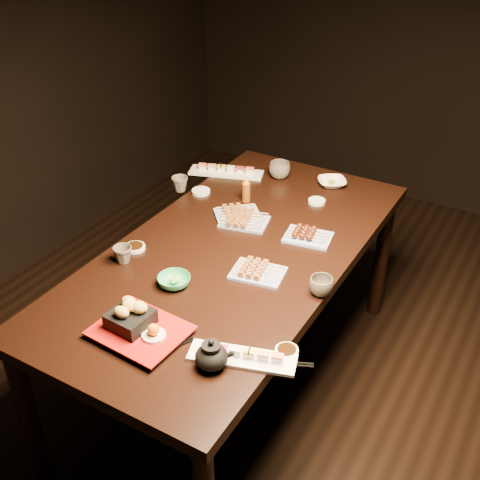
% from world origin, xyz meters
% --- Properties ---
extents(ground, '(5.00, 5.00, 0.00)m').
position_xyz_m(ground, '(0.00, 0.00, 0.00)').
color(ground, black).
rests_on(ground, ground).
extents(dining_table, '(1.32, 1.97, 0.75)m').
position_xyz_m(dining_table, '(-0.41, 0.25, 0.38)').
color(dining_table, black).
rests_on(dining_table, ground).
extents(sushi_platter_near, '(0.36, 0.20, 0.04)m').
position_xyz_m(sushi_platter_near, '(-0.05, -0.29, 0.77)').
color(sushi_platter_near, white).
rests_on(sushi_platter_near, dining_table).
extents(sushi_platter_far, '(0.39, 0.22, 0.05)m').
position_xyz_m(sushi_platter_far, '(-0.80, 0.84, 0.77)').
color(sushi_platter_far, white).
rests_on(sushi_platter_far, dining_table).
extents(yakitori_plate_center, '(0.23, 0.19, 0.05)m').
position_xyz_m(yakitori_plate_center, '(-0.47, 0.46, 0.78)').
color(yakitori_plate_center, '#828EB6').
rests_on(yakitori_plate_center, dining_table).
extents(yakitori_plate_right, '(0.22, 0.18, 0.05)m').
position_xyz_m(yakitori_plate_right, '(-0.24, 0.15, 0.78)').
color(yakitori_plate_right, '#828EB6').
rests_on(yakitori_plate_right, dining_table).
extents(yakitori_plate_left, '(0.24, 0.24, 0.05)m').
position_xyz_m(yakitori_plate_left, '(-0.53, 0.50, 0.78)').
color(yakitori_plate_left, '#828EB6').
rests_on(yakitori_plate_left, dining_table).
extents(tsukune_plate, '(0.22, 0.17, 0.05)m').
position_xyz_m(tsukune_plate, '(-0.18, 0.48, 0.77)').
color(tsukune_plate, '#828EB6').
rests_on(tsukune_plate, dining_table).
extents(edamame_bowl_green, '(0.17, 0.17, 0.04)m').
position_xyz_m(edamame_bowl_green, '(-0.47, -0.07, 0.77)').
color(edamame_bowl_green, '#339C60').
rests_on(edamame_bowl_green, dining_table).
extents(edamame_bowl_cream, '(0.19, 0.19, 0.03)m').
position_xyz_m(edamame_bowl_cream, '(-0.29, 0.99, 0.77)').
color(edamame_bowl_cream, '#FFECD0').
rests_on(edamame_bowl_cream, dining_table).
extents(tempura_tray, '(0.32, 0.26, 0.11)m').
position_xyz_m(tempura_tray, '(-0.41, -0.36, 0.81)').
color(tempura_tray, black).
rests_on(tempura_tray, dining_table).
extents(teacup_near_left, '(0.08, 0.08, 0.07)m').
position_xyz_m(teacup_near_left, '(-0.74, -0.05, 0.78)').
color(teacup_near_left, '#534A3F').
rests_on(teacup_near_left, dining_table).
extents(teacup_mid_right, '(0.10, 0.10, 0.07)m').
position_xyz_m(teacup_mid_right, '(0.02, 0.16, 0.79)').
color(teacup_mid_right, '#534A3F').
rests_on(teacup_mid_right, dining_table).
extents(teacup_far_left, '(0.09, 0.09, 0.07)m').
position_xyz_m(teacup_far_left, '(-0.90, 0.57, 0.79)').
color(teacup_far_left, '#534A3F').
rests_on(teacup_far_left, dining_table).
extents(teacup_far_right, '(0.14, 0.14, 0.08)m').
position_xyz_m(teacup_far_right, '(-0.55, 0.94, 0.79)').
color(teacup_far_right, '#534A3F').
rests_on(teacup_far_right, dining_table).
extents(teapot, '(0.17, 0.17, 0.11)m').
position_xyz_m(teapot, '(-0.12, -0.36, 0.80)').
color(teapot, black).
rests_on(teapot, dining_table).
extents(condiment_bottle, '(0.05, 0.05, 0.12)m').
position_xyz_m(condiment_bottle, '(-0.57, 0.64, 0.81)').
color(condiment_bottle, '#6C330E').
rests_on(condiment_bottle, dining_table).
extents(sauce_dish_west, '(0.10, 0.10, 0.01)m').
position_xyz_m(sauce_dish_west, '(-0.76, 0.05, 0.76)').
color(sauce_dish_west, white).
rests_on(sauce_dish_west, dining_table).
extents(sauce_dish_east, '(0.09, 0.09, 0.01)m').
position_xyz_m(sauce_dish_east, '(-0.28, 0.79, 0.76)').
color(sauce_dish_east, white).
rests_on(sauce_dish_east, dining_table).
extents(sauce_dish_se, '(0.08, 0.08, 0.01)m').
position_xyz_m(sauce_dish_se, '(0.05, -0.19, 0.76)').
color(sauce_dish_se, white).
rests_on(sauce_dish_se, dining_table).
extents(sauce_dish_nw, '(0.12, 0.12, 0.02)m').
position_xyz_m(sauce_dish_nw, '(-0.80, 0.60, 0.76)').
color(sauce_dish_nw, white).
rests_on(sauce_dish_nw, dining_table).
extents(chopsticks_near, '(0.11, 0.19, 0.01)m').
position_xyz_m(chopsticks_near, '(-0.29, -0.38, 0.75)').
color(chopsticks_near, black).
rests_on(chopsticks_near, dining_table).
extents(chopsticks_se, '(0.20, 0.11, 0.01)m').
position_xyz_m(chopsticks_se, '(0.06, -0.25, 0.75)').
color(chopsticks_se, black).
rests_on(chopsticks_se, dining_table).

